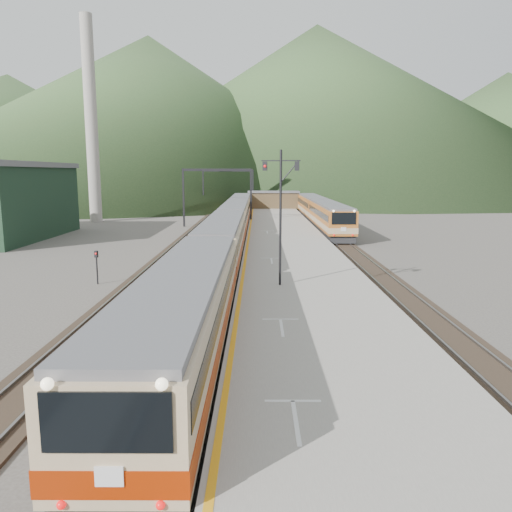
{
  "coord_description": "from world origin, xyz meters",
  "views": [
    {
      "loc": [
        2.82,
        -14.08,
        7.4
      ],
      "look_at": [
        2.67,
        18.22,
        2.0
      ],
      "focal_mm": 35.0,
      "sensor_mm": 36.0,
      "label": 1
    }
  ],
  "objects_px": {
    "signal_mast": "(281,204)",
    "worker": "(100,342)",
    "main_train": "(230,227)",
    "second_train": "(319,211)"
  },
  "relations": [
    {
      "from": "second_train",
      "to": "signal_mast",
      "type": "bearing_deg",
      "value": -99.86
    },
    {
      "from": "main_train",
      "to": "signal_mast",
      "type": "distance_m",
      "value": 22.36
    },
    {
      "from": "second_train",
      "to": "worker",
      "type": "height_order",
      "value": "second_train"
    },
    {
      "from": "signal_mast",
      "to": "worker",
      "type": "bearing_deg",
      "value": -128.0
    },
    {
      "from": "signal_mast",
      "to": "worker",
      "type": "distance_m",
      "value": 12.99
    },
    {
      "from": "second_train",
      "to": "signal_mast",
      "type": "relative_size",
      "value": 5.32
    },
    {
      "from": "main_train",
      "to": "signal_mast",
      "type": "bearing_deg",
      "value": -79.37
    },
    {
      "from": "main_train",
      "to": "worker",
      "type": "relative_size",
      "value": 47.95
    },
    {
      "from": "main_train",
      "to": "signal_mast",
      "type": "xyz_separation_m",
      "value": [
        4.07,
        -21.7,
        3.57
      ]
    },
    {
      "from": "main_train",
      "to": "signal_mast",
      "type": "height_order",
      "value": "signal_mast"
    }
  ]
}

